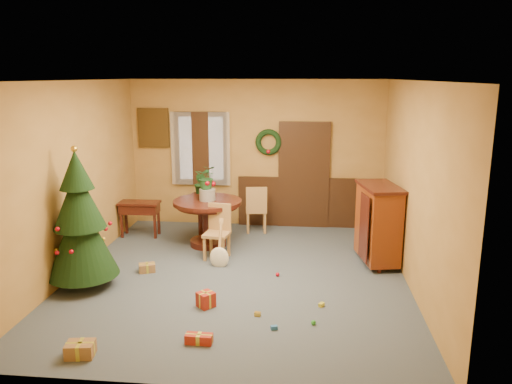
# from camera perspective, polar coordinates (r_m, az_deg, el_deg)

# --- Properties ---
(room_envelope) EXTENTS (5.50, 5.50, 5.50)m
(room_envelope) POSITION_cam_1_polar(r_m,az_deg,el_deg) (9.89, 1.18, 2.39)
(room_envelope) COLOR #3A4355
(room_envelope) RESTS_ON ground
(dining_table) EXTENTS (1.21, 1.21, 0.83)m
(dining_table) POSITION_cam_1_polar(r_m,az_deg,el_deg) (8.86, -5.53, -2.51)
(dining_table) COLOR black
(dining_table) RESTS_ON floor
(urn) EXTENTS (0.28, 0.28, 0.21)m
(urn) POSITION_cam_1_polar(r_m,az_deg,el_deg) (8.77, -5.59, -0.29)
(urn) COLOR slate
(urn) RESTS_ON dining_table
(centerpiece_plant) EXTENTS (0.38, 0.33, 0.42)m
(centerpiece_plant) POSITION_cam_1_polar(r_m,az_deg,el_deg) (8.70, -5.63, 1.72)
(centerpiece_plant) COLOR #1E4C23
(centerpiece_plant) RESTS_ON urn
(chair_near) EXTENTS (0.44, 0.44, 0.90)m
(chair_near) POSITION_cam_1_polar(r_m,az_deg,el_deg) (8.30, -4.37, -4.27)
(chair_near) COLOR #AA7B44
(chair_near) RESTS_ON floor
(chair_far) EXTENTS (0.45, 0.45, 0.92)m
(chair_far) POSITION_cam_1_polar(r_m,az_deg,el_deg) (9.57, 0.04, -1.80)
(chair_far) COLOR #AA7B44
(chair_far) RESTS_ON floor
(guitar) EXTENTS (0.32, 0.47, 0.70)m
(guitar) POSITION_cam_1_polar(r_m,az_deg,el_deg) (7.93, -4.24, -6.04)
(guitar) COLOR #F0EAC8
(guitar) RESTS_ON floor
(plant_stand) EXTENTS (0.32, 0.32, 0.83)m
(plant_stand) POSITION_cam_1_polar(r_m,az_deg,el_deg) (9.40, -6.35, -2.02)
(plant_stand) COLOR black
(plant_stand) RESTS_ON floor
(stand_plant) EXTENTS (0.26, 0.23, 0.39)m
(stand_plant) POSITION_cam_1_polar(r_m,az_deg,el_deg) (9.28, -6.43, 1.00)
(stand_plant) COLOR #19471E
(stand_plant) RESTS_ON plant_stand
(christmas_tree) EXTENTS (0.99, 0.99, 2.04)m
(christmas_tree) POSITION_cam_1_polar(r_m,az_deg,el_deg) (7.42, -19.46, -3.22)
(christmas_tree) COLOR #382111
(christmas_tree) RESTS_ON floor
(writing_desk) EXTENTS (0.76, 0.39, 0.66)m
(writing_desk) POSITION_cam_1_polar(r_m,az_deg,el_deg) (9.61, -13.15, -2.05)
(writing_desk) COLOR black
(writing_desk) RESTS_ON floor
(sideboard) EXTENTS (0.71, 1.09, 1.29)m
(sideboard) POSITION_cam_1_polar(r_m,az_deg,el_deg) (8.18, 13.78, -3.35)
(sideboard) COLOR #4F1C09
(sideboard) RESTS_ON floor
(gift_a) EXTENTS (0.33, 0.26, 0.16)m
(gift_a) POSITION_cam_1_polar(r_m,az_deg,el_deg) (5.97, -19.43, -16.60)
(gift_a) COLOR brown
(gift_a) RESTS_ON floor
(gift_b) EXTENTS (0.28, 0.28, 0.20)m
(gift_b) POSITION_cam_1_polar(r_m,az_deg,el_deg) (6.73, -5.75, -12.13)
(gift_b) COLOR maroon
(gift_b) RESTS_ON floor
(gift_c) EXTENTS (0.29, 0.24, 0.13)m
(gift_c) POSITION_cam_1_polar(r_m,az_deg,el_deg) (7.98, -12.33, -8.45)
(gift_c) COLOR brown
(gift_c) RESTS_ON floor
(gift_d) EXTENTS (0.31, 0.14, 0.11)m
(gift_d) POSITION_cam_1_polar(r_m,az_deg,el_deg) (5.93, -6.54, -16.32)
(gift_d) COLOR maroon
(gift_d) RESTS_ON floor
(toy_a) EXTENTS (0.09, 0.07, 0.05)m
(toy_a) POSITION_cam_1_polar(r_m,az_deg,el_deg) (6.19, 2.08, -15.23)
(toy_a) COLOR #255EA2
(toy_a) RESTS_ON floor
(toy_b) EXTENTS (0.06, 0.06, 0.06)m
(toy_b) POSITION_cam_1_polar(r_m,az_deg,el_deg) (6.32, 6.58, -14.60)
(toy_b) COLOR #298F27
(toy_b) RESTS_ON floor
(toy_c) EXTENTS (0.09, 0.09, 0.05)m
(toy_c) POSITION_cam_1_polar(r_m,az_deg,el_deg) (6.78, 7.49, -12.66)
(toy_c) COLOR gold
(toy_c) RESTS_ON floor
(toy_d) EXTENTS (0.06, 0.06, 0.06)m
(toy_d) POSITION_cam_1_polar(r_m,az_deg,el_deg) (7.66, 2.48, -9.40)
(toy_d) COLOR red
(toy_d) RESTS_ON floor
(toy_e) EXTENTS (0.08, 0.06, 0.05)m
(toy_e) POSITION_cam_1_polar(r_m,az_deg,el_deg) (6.49, 0.18, -13.77)
(toy_e) COLOR gold
(toy_e) RESTS_ON floor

